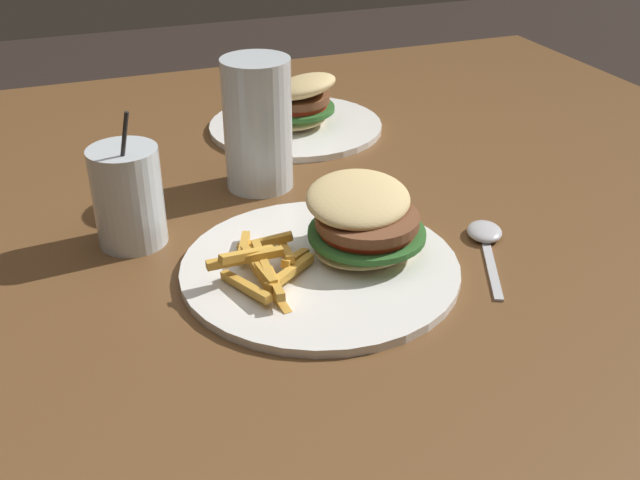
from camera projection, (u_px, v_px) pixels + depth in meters
The scene contains 6 objects.
dining_table at pixel (303, 280), 0.99m from camera, with size 1.54×1.35×0.71m.
meal_plate_near at pixel (340, 245), 0.83m from camera, with size 0.31×0.31×0.10m.
beer_glass at pixel (258, 126), 0.99m from camera, with size 0.09×0.09×0.18m.
juice_glass at pixel (129, 201), 0.87m from camera, with size 0.08×0.08×0.17m.
spoon at pixel (485, 235), 0.89m from camera, with size 0.09×0.16×0.01m.
meal_plate_far at pixel (297, 112), 1.20m from camera, with size 0.28×0.28×0.10m.
Camera 1 is at (-0.28, -0.79, 1.16)m, focal length 42.00 mm.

